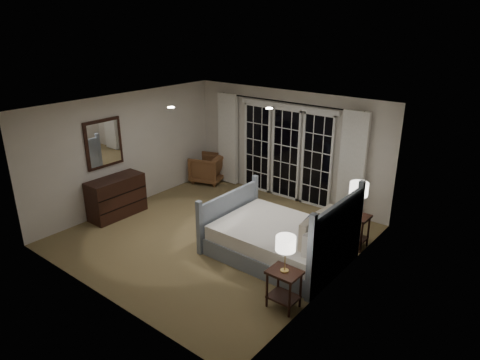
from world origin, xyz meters
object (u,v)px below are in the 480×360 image
Objects in this scene: bed at (281,239)px; nightstand_right at (355,226)px; lamp_left at (286,244)px; dresser at (116,197)px; armchair at (208,168)px; nightstand_left at (284,284)px; lamp_right at (359,189)px.

bed is 3.63× the size of nightstand_right.
lamp_left is (-0.03, -2.31, 0.62)m from nightstand_right.
dresser is at bearing -157.15° from nightstand_right.
bed is at bearing 11.61° from dresser.
bed reaches higher than armchair.
lamp_left is 0.46× the size of dresser.
armchair is (-4.34, 3.11, -0.68)m from lamp_left.
nightstand_left is at bearing -5.32° from dresser.
nightstand_right is at bearing 62.09° from armchair.
armchair is 2.70m from dresser.
nightstand_right is 4.89m from dresser.
armchair is at bearing 151.00° from bed.
nightstand_left is 2.31m from nightstand_right.
dresser is (-4.50, -1.90, -0.70)m from lamp_right.
bed is 3.60× the size of lamp_right.
nightstand_left is at bearing -90.84° from nightstand_right.
dresser is (-4.50, -1.90, 0.01)m from nightstand_right.
bed is 1.64m from lamp_right.
nightstand_left is 2.43m from lamp_right.
bed is at bearing -126.76° from lamp_right.
lamp_left is at bearing -54.75° from bed.
lamp_right is at bearing 0.00° from nightstand_right.
nightstand_right is 1.14× the size of lamp_left.
nightstand_right is 0.99× the size of lamp_right.
nightstand_left is at bearing 36.81° from armchair.
dresser is (-3.64, -0.75, 0.09)m from bed.
armchair is (-4.37, 0.80, -0.05)m from nightstand_right.
armchair is (-4.37, 0.80, -0.77)m from lamp_right.
lamp_right is (0.03, 2.31, 0.74)m from nightstand_left.
dresser is at bearing 174.68° from nightstand_left.
armchair is 0.65× the size of dresser.
bed is at bearing 125.25° from nightstand_left.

